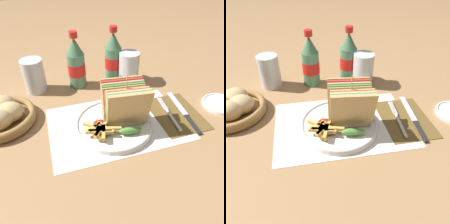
# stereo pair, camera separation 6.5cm
# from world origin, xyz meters

# --- Properties ---
(ground_plane) EXTENTS (4.00, 4.00, 0.00)m
(ground_plane) POSITION_xyz_m (0.00, 0.00, 0.00)
(ground_plane) COLOR #9E754C
(placemat) EXTENTS (0.41, 0.27, 0.00)m
(placemat) POSITION_xyz_m (0.01, 0.02, 0.00)
(placemat) COLOR silver
(placemat) RESTS_ON ground_plane
(plate_main) EXTENTS (0.23, 0.23, 0.02)m
(plate_main) POSITION_xyz_m (0.00, 0.01, 0.01)
(plate_main) COLOR white
(plate_main) RESTS_ON ground_plane
(club_sandwich) EXTENTS (0.13, 0.12, 0.16)m
(club_sandwich) POSITION_xyz_m (0.03, 0.00, 0.08)
(club_sandwich) COLOR tan
(club_sandwich) RESTS_ON plate_main
(fries_pile) EXTENTS (0.10, 0.10, 0.02)m
(fries_pile) POSITION_xyz_m (-0.05, -0.03, 0.03)
(fries_pile) COLOR gold
(fries_pile) RESTS_ON plate_main
(ketchup_blob) EXTENTS (0.04, 0.04, 0.02)m
(ketchup_blob) POSITION_xyz_m (-0.04, 0.00, 0.03)
(ketchup_blob) COLOR maroon
(ketchup_blob) RESTS_ON plate_main
(napkin) EXTENTS (0.15, 0.20, 0.00)m
(napkin) POSITION_xyz_m (0.21, 0.01, 0.00)
(napkin) COLOR brown
(napkin) RESTS_ON ground_plane
(fork) EXTENTS (0.03, 0.17, 0.01)m
(fork) POSITION_xyz_m (0.18, -0.01, 0.01)
(fork) COLOR silver
(fork) RESTS_ON napkin
(knife) EXTENTS (0.04, 0.22, 0.00)m
(knife) POSITION_xyz_m (0.24, 0.00, 0.01)
(knife) COLOR black
(knife) RESTS_ON napkin
(coke_bottle_near) EXTENTS (0.06, 0.06, 0.21)m
(coke_bottle_near) POSITION_xyz_m (-0.06, 0.27, 0.09)
(coke_bottle_near) COLOR #4C7F5B
(coke_bottle_near) RESTS_ON ground_plane
(coke_bottle_far) EXTENTS (0.06, 0.06, 0.21)m
(coke_bottle_far) POSITION_xyz_m (0.09, 0.29, 0.09)
(coke_bottle_far) COLOR #4C7F5B
(coke_bottle_far) RESTS_ON ground_plane
(glass_near) EXTENTS (0.08, 0.08, 0.12)m
(glass_near) POSITION_xyz_m (0.13, 0.24, 0.05)
(glass_near) COLOR silver
(glass_near) RESTS_ON ground_plane
(glass_far) EXTENTS (0.08, 0.08, 0.12)m
(glass_far) POSITION_xyz_m (-0.21, 0.29, 0.06)
(glass_far) COLOR silver
(glass_far) RESTS_ON ground_plane
(bread_basket) EXTENTS (0.21, 0.21, 0.07)m
(bread_basket) POSITION_xyz_m (-0.32, 0.13, 0.03)
(bread_basket) COLOR olive
(bread_basket) RESTS_ON ground_plane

